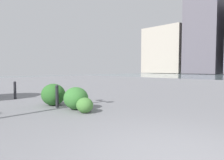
% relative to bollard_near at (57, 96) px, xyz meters
% --- Properties ---
extents(building_annex, '(10.79, 15.39, 33.15)m').
position_rel_bollard_near_xyz_m(building_annex, '(17.85, -67.62, 16.12)').
color(building_annex, '#5B5660').
rests_on(building_annex, ground).
extents(building_highrise, '(16.39, 12.64, 18.04)m').
position_rel_bollard_near_xyz_m(building_highrise, '(33.27, -68.05, 8.56)').
color(building_highrise, '#B2A899').
rests_on(building_highrise, ground).
extents(bollard_near, '(0.13, 0.13, 0.88)m').
position_rel_bollard_near_xyz_m(bollard_near, '(0.00, 0.00, 0.00)').
color(bollard_near, '#232328').
rests_on(bollard_near, ground).
extents(bollard_mid, '(0.13, 0.13, 0.88)m').
position_rel_bollard_near_xyz_m(bollard_mid, '(3.41, 0.38, -0.00)').
color(bollard_mid, '#232328').
rests_on(bollard_mid, ground).
extents(shrub_low, '(0.96, 0.86, 0.82)m').
position_rel_bollard_near_xyz_m(shrub_low, '(-0.75, -0.34, -0.05)').
color(shrub_low, '#387533').
rests_on(shrub_low, ground).
extents(shrub_round, '(1.04, 0.93, 0.88)m').
position_rel_bollard_near_xyz_m(shrub_round, '(0.56, -0.15, -0.02)').
color(shrub_round, '#2D6628').
rests_on(shrub_round, ground).
extents(shrub_wide, '(0.61, 0.55, 0.52)m').
position_rel_bollard_near_xyz_m(shrub_wide, '(-1.45, -0.22, -0.20)').
color(shrub_wide, '#477F38').
rests_on(shrub_wide, ground).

